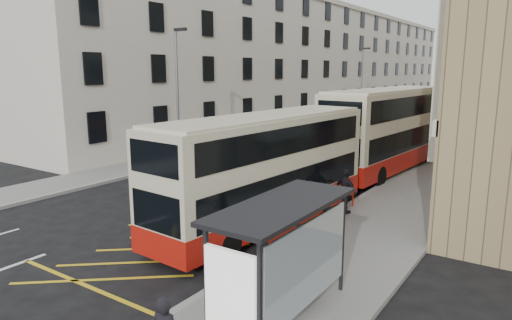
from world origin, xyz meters
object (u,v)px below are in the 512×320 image
Objects in this scene: pedestrian_mid at (328,231)px; white_van at (366,116)px; double_decker_rear at (389,130)px; car_red at (496,106)px; pedestrian_far at (345,191)px; car_silver at (414,109)px; street_lamp_near at (178,88)px; car_dark at (448,100)px; bus_shelter at (279,240)px; street_lamp_far at (362,79)px; double_decker_front at (267,170)px.

pedestrian_mid is 37.69m from white_van.
double_decker_rear is 2.24× the size of white_van.
white_van is 25.74m from car_red.
pedestrian_far is at bearing 86.84° from pedestrian_mid.
pedestrian_far reaches higher than car_silver.
street_lamp_near is 0.67× the size of double_decker_rear.
car_dark is at bearing -63.50° from pedestrian_far.
pedestrian_far is at bearing 103.45° from bus_shelter.
pedestrian_mid is (13.96, -38.26, -3.71)m from street_lamp_far.
bus_shelter is at bearing -58.52° from car_silver.
pedestrian_mid is at bearing 100.37° from car_red.
double_decker_rear is (0.71, 11.68, 0.28)m from double_decker_front.
double_decker_front reaches higher than bus_shelter.
bus_shelter is 0.88× the size of car_dark.
double_decker_front is 1.98× the size of white_van.
double_decker_front is 0.88× the size of double_decker_rear.
street_lamp_near is 13.81m from pedestrian_far.
bus_shelter is at bearing 100.88° from car_red.
car_red is (11.55, 51.12, -3.93)m from street_lamp_near.
double_decker_rear is (11.35, -24.91, -2.24)m from street_lamp_far.
double_decker_rear is 13.68m from pedestrian_mid.
double_decker_front is 57.74m from car_red.
street_lamp_near is 1.64× the size of car_red.
pedestrian_far is at bearing -58.74° from car_silver.
car_dark is (1.59, 33.28, 0.06)m from white_van.
car_silver is (-11.43, 52.46, -1.44)m from bus_shelter.
street_lamp_near is 1.00× the size of street_lamp_far.
bus_shelter is 19.38m from street_lamp_near.
double_decker_rear is 46.06m from car_red.
double_decker_front is at bearing -31.81° from street_lamp_near.
pedestrian_mid is 0.32× the size of car_dark.
street_lamp_far is at bearing 99.98° from white_van.
pedestrian_mid is at bearing 124.78° from pedestrian_far.
double_decker_rear is at bearing 90.60° from double_decker_front.
car_silver is (-7.37, 46.66, -1.42)m from double_decker_front.
bus_shelter is at bearing -70.88° from street_lamp_far.
double_decker_rear is at bearing 100.83° from bus_shelter.
street_lamp_near is at bearing 0.48° from pedestrian_far.
bus_shelter is at bearing -66.16° from car_dark.
street_lamp_far is 11.29m from car_silver.
bus_shelter is 0.35× the size of double_decker_rear.
street_lamp_near reaches higher than pedestrian_mid.
pedestrian_far is 45.12m from car_silver.
double_decker_front is at bearing -73.79° from street_lamp_far.
double_decker_front is 6.79× the size of pedestrian_mid.
bus_shelter is 73.94m from car_dark.
double_decker_rear is at bearing -57.79° from car_silver.
pedestrian_mid is 0.32× the size of car_red.
street_lamp_near is (-14.69, 12.39, 2.50)m from bus_shelter.
double_decker_front reaches higher than white_van.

